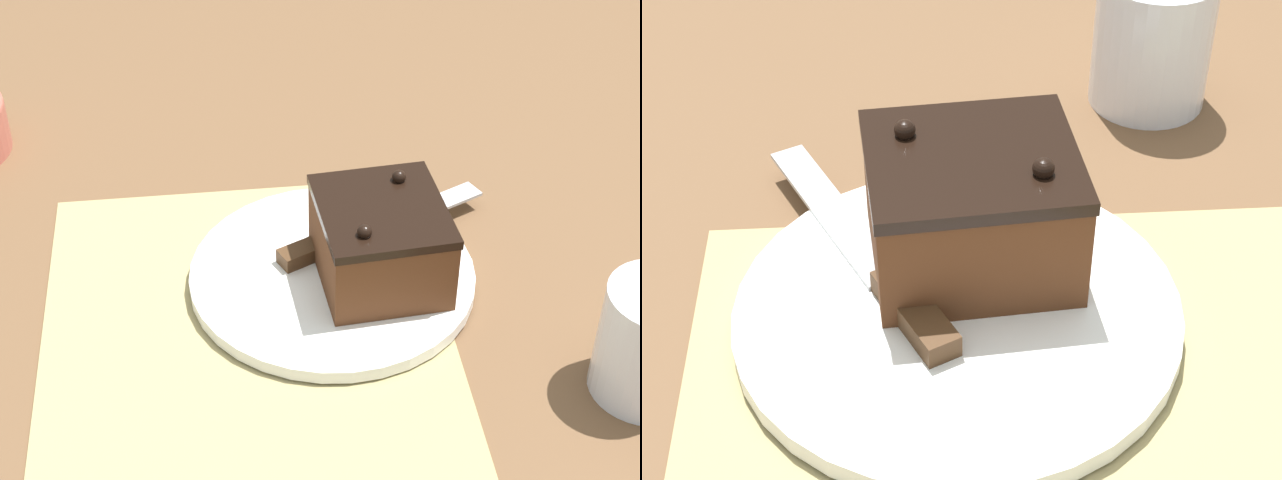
{
  "view_description": "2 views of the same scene",
  "coord_description": "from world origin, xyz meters",
  "views": [
    {
      "loc": [
        -0.63,
        0.02,
        0.62
      ],
      "look_at": [
        0.08,
        -0.07,
        0.05
      ],
      "focal_mm": 60.0,
      "sensor_mm": 36.0,
      "label": 1
    },
    {
      "loc": [
        0.11,
        0.35,
        0.43
      ],
      "look_at": [
        0.08,
        -0.11,
        0.04
      ],
      "focal_mm": 60.0,
      "sensor_mm": 36.0,
      "label": 2
    }
  ],
  "objects": [
    {
      "name": "ground_plane",
      "position": [
        0.0,
        0.0,
        0.0
      ],
      "size": [
        3.0,
        3.0,
        0.0
      ],
      "primitive_type": "plane",
      "color": "brown"
    },
    {
      "name": "placemat_woven",
      "position": [
        0.0,
        0.0,
        0.0
      ],
      "size": [
        0.46,
        0.34,
        0.0
      ],
      "primitive_type": "cube",
      "color": "tan",
      "rests_on": "ground_plane"
    },
    {
      "name": "chocolate_cake",
      "position": [
        0.07,
        -0.12,
        0.05
      ],
      "size": [
        0.12,
        0.11,
        0.08
      ],
      "rotation": [
        0.0,
        0.0,
        0.08
      ],
      "color": "#512D19",
      "rests_on": "cake_plate"
    },
    {
      "name": "cake_plate",
      "position": [
        0.08,
        -0.08,
        0.01
      ],
      "size": [
        0.25,
        0.25,
        0.01
      ],
      "color": "white",
      "rests_on": "placemat_woven"
    },
    {
      "name": "serving_knife",
      "position": [
        0.12,
        -0.1,
        0.02
      ],
      "size": [
        0.11,
        0.2,
        0.01
      ],
      "rotation": [
        0.0,
        0.0,
        3.59
      ],
      "color": "#472D19",
      "rests_on": "cake_plate"
    }
  ]
}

